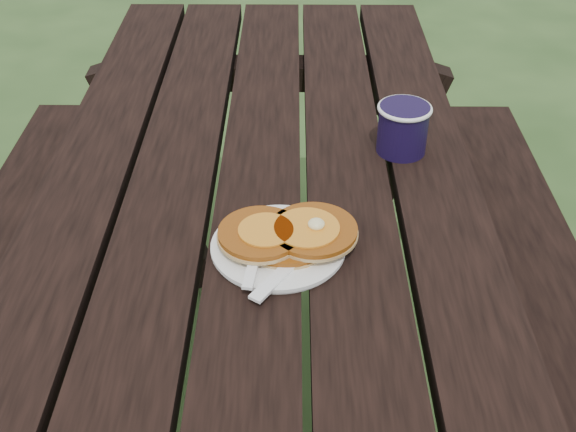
{
  "coord_description": "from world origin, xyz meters",
  "views": [
    {
      "loc": [
        0.06,
        -0.96,
        1.44
      ],
      "look_at": [
        0.05,
        -0.11,
        0.8
      ],
      "focal_mm": 45.0,
      "sensor_mm": 36.0,
      "label": 1
    }
  ],
  "objects_px": {
    "picnic_table": "(263,360)",
    "coffee_cup": "(403,126)",
    "plate": "(278,247)",
    "pancake_stack": "(289,234)"
  },
  "relations": [
    {
      "from": "pancake_stack",
      "to": "coffee_cup",
      "type": "relative_size",
      "value": 2.15
    },
    {
      "from": "plate",
      "to": "picnic_table",
      "type": "bearing_deg",
      "value": 106.01
    },
    {
      "from": "pancake_stack",
      "to": "picnic_table",
      "type": "bearing_deg",
      "value": 113.63
    },
    {
      "from": "pancake_stack",
      "to": "coffee_cup",
      "type": "bearing_deg",
      "value": 54.27
    },
    {
      "from": "picnic_table",
      "to": "plate",
      "type": "height_order",
      "value": "plate"
    },
    {
      "from": "picnic_table",
      "to": "coffee_cup",
      "type": "distance_m",
      "value": 0.53
    },
    {
      "from": "plate",
      "to": "coffee_cup",
      "type": "bearing_deg",
      "value": 52.96
    },
    {
      "from": "plate",
      "to": "pancake_stack",
      "type": "relative_size",
      "value": 0.94
    },
    {
      "from": "pancake_stack",
      "to": "plate",
      "type": "bearing_deg",
      "value": -153.97
    },
    {
      "from": "picnic_table",
      "to": "plate",
      "type": "distance_m",
      "value": 0.41
    }
  ]
}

